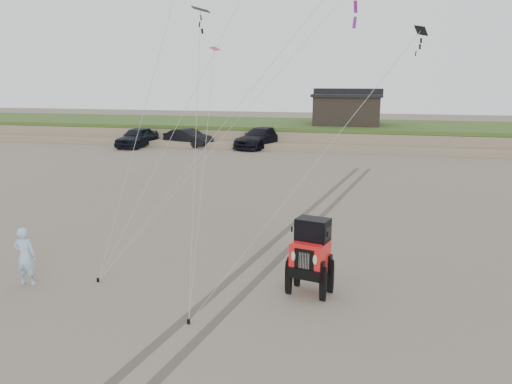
% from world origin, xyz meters
% --- Properties ---
extents(ground, '(160.00, 160.00, 0.00)m').
position_xyz_m(ground, '(0.00, 0.00, 0.00)').
color(ground, '#6B6054').
rests_on(ground, ground).
extents(dune_ridge, '(160.00, 14.25, 1.73)m').
position_xyz_m(dune_ridge, '(0.00, 37.50, 0.82)').
color(dune_ridge, '#7A6B54').
rests_on(dune_ridge, ground).
extents(cabin, '(6.40, 5.40, 3.35)m').
position_xyz_m(cabin, '(2.00, 37.00, 3.24)').
color(cabin, black).
rests_on(cabin, dune_ridge).
extents(truck_a, '(2.31, 5.23, 1.75)m').
position_xyz_m(truck_a, '(-15.96, 29.33, 0.87)').
color(truck_a, black).
rests_on(truck_a, ground).
extents(truck_b, '(5.01, 3.13, 1.56)m').
position_xyz_m(truck_b, '(-11.68, 30.82, 0.78)').
color(truck_b, black).
rests_on(truck_b, ground).
extents(truck_c, '(4.39, 6.61, 1.78)m').
position_xyz_m(truck_c, '(-5.11, 31.40, 0.89)').
color(truck_c, black).
rests_on(truck_c, ground).
extents(jeep, '(3.03, 4.99, 1.73)m').
position_xyz_m(jeep, '(3.27, 1.84, 0.87)').
color(jeep, red).
rests_on(jeep, ground).
extents(man, '(0.70, 0.51, 1.76)m').
position_xyz_m(man, '(-4.92, 0.49, 0.88)').
color(man, '#7F98C5').
rests_on(man, ground).
extents(stake_main, '(0.08, 0.08, 0.12)m').
position_xyz_m(stake_main, '(-3.01, 1.16, 0.06)').
color(stake_main, black).
rests_on(stake_main, ground).
extents(stake_aux, '(0.08, 0.08, 0.12)m').
position_xyz_m(stake_aux, '(0.60, -0.67, 0.06)').
color(stake_aux, black).
rests_on(stake_aux, ground).
extents(tire_tracks, '(5.22, 29.74, 0.01)m').
position_xyz_m(tire_tracks, '(2.00, 8.00, 0.00)').
color(tire_tracks, '#4C443D').
rests_on(tire_tracks, ground).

